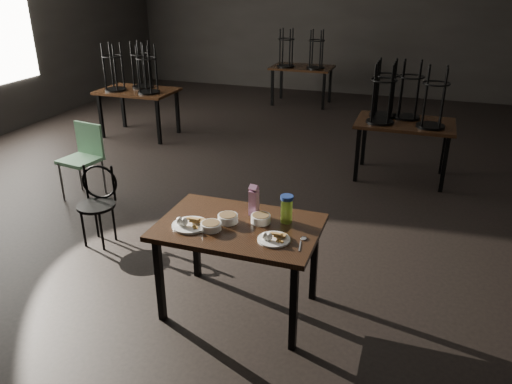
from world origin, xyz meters
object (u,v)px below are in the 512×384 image
at_px(juice_carton, 254,201).
at_px(water_bottle, 287,209).
at_px(school_chair, 84,154).
at_px(main_table, 239,234).
at_px(bentwood_chair, 98,199).

bearing_deg(juice_carton, water_bottle, -7.03).
distance_m(water_bottle, school_chair, 3.14).
bearing_deg(water_bottle, juice_carton, 172.97).
distance_m(main_table, bentwood_chair, 1.80).
xyz_separation_m(bentwood_chair, school_chair, (-0.81, 0.90, 0.07)).
relative_size(main_table, juice_carton, 4.74).
height_order(main_table, juice_carton, juice_carton).
height_order(water_bottle, bentwood_chair, water_bottle).
xyz_separation_m(main_table, water_bottle, (0.32, 0.16, 0.19)).
bearing_deg(main_table, water_bottle, 26.85).
xyz_separation_m(juice_carton, water_bottle, (0.27, -0.03, -0.01)).
bearing_deg(water_bottle, main_table, -153.15).
bearing_deg(main_table, juice_carton, 75.11).
distance_m(main_table, juice_carton, 0.28).
bearing_deg(school_chair, water_bottle, -15.64).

